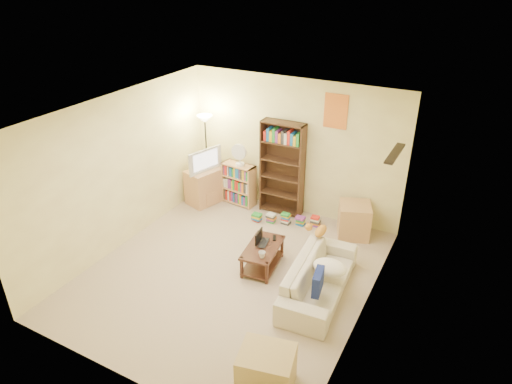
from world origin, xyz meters
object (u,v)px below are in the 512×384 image
sofa (319,278)px  end_cabinet (266,370)px  tv_stand (204,186)px  short_bookshelf (239,184)px  side_table (354,220)px  coffee_table (263,254)px  mug (262,255)px  television (203,159)px  tabby_cat (319,230)px  floor_lamp (206,134)px  desk_fan (239,154)px  tall_bookshelf (282,166)px  laptop (266,243)px

sofa → end_cabinet: bearing=177.8°
tv_stand → short_bookshelf: 0.68m
side_table → end_cabinet: size_ratio=1.00×
tv_stand → sofa: bearing=-10.7°
short_bookshelf → side_table: short_bookshelf is taller
coffee_table → sofa: bearing=-17.4°
mug → television: 2.67m
sofa → side_table: (-0.02, 1.71, 0.03)m
tabby_cat → coffee_table: tabby_cat is taller
sofa → television: (-2.95, 1.52, 0.64)m
television → side_table: television is taller
tv_stand → floor_lamp: floor_lamp is taller
sofa → short_bookshelf: bearing=48.1°
tv_stand → short_bookshelf: size_ratio=0.83×
desk_fan → floor_lamp: 0.73m
mug → tv_stand: bearing=142.5°
sofa → tabby_cat: bearing=18.6°
tabby_cat → end_cabinet: 2.49m
short_bookshelf → end_cabinet: short_bookshelf is taller
tabby_cat → tall_bookshelf: (-1.19, 1.21, 0.33)m
tabby_cat → laptop: bearing=-148.9°
tabby_cat → desk_fan: 2.31m
tall_bookshelf → short_bookshelf: tall_bookshelf is taller
tabby_cat → end_cabinet: size_ratio=0.70×
laptop → television: bearing=45.7°
mug → sofa: bearing=5.4°
television → floor_lamp: bearing=10.5°
floor_lamp → desk_fan: bearing=8.6°
laptop → tv_stand: bearing=45.7°
television → desk_fan: bearing=-55.2°
floor_lamp → side_table: size_ratio=2.92×
laptop → side_table: 1.73m
coffee_table → laptop: bearing=71.4°
short_bookshelf → desk_fan: desk_fan is taller
coffee_table → desk_fan: 2.20m
sofa → coffee_table: 1.00m
television → floor_lamp: 0.49m
laptop → side_table: bearing=-44.7°
tabby_cat → side_table: tabby_cat is taller
tabby_cat → desk_fan: (-2.00, 1.07, 0.47)m
sofa → short_bookshelf: size_ratio=2.23×
sofa → side_table: size_ratio=3.11×
tabby_cat → side_table: 1.11m
desk_fan → laptop: bearing=-48.4°
sofa → tall_bookshelf: 2.48m
laptop → end_cabinet: (1.03, -2.03, -0.14)m
tabby_cat → side_table: bearing=76.0°
laptop → tall_bookshelf: tall_bookshelf is taller
coffee_table → desk_fan: desk_fan is taller
tv_stand → coffee_table: bearing=-17.9°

